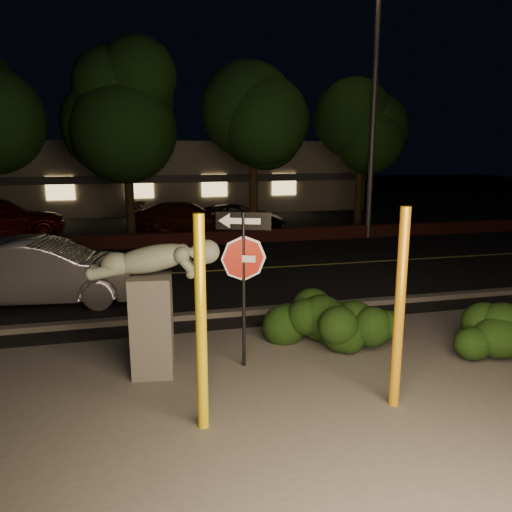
{
  "coord_description": "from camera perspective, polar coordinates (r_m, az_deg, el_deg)",
  "views": [
    {
      "loc": [
        -2.31,
        -7.42,
        3.62
      ],
      "look_at": [
        -0.11,
        1.62,
        1.6
      ],
      "focal_mm": 35.0,
      "sensor_mm": 36.0,
      "label": 1
    }
  ],
  "objects": [
    {
      "name": "brick_wall",
      "position": [
        19.16,
        -6.56,
        2.03
      ],
      "size": [
        40.0,
        0.35,
        0.5
      ],
      "primitive_type": "cube",
      "color": "#4D1D18",
      "rests_on": "ground"
    },
    {
      "name": "yellow_pole_right",
      "position": [
        7.17,
        16.07,
        -5.98
      ],
      "size": [
        0.14,
        0.14,
        2.87
      ],
      "primitive_type": "cylinder",
      "color": "orange",
      "rests_on": "ground"
    },
    {
      "name": "parked_car_darkred",
      "position": [
        21.5,
        -8.0,
        4.26
      ],
      "size": [
        5.06,
        3.32,
        1.36
      ],
      "primitive_type": "imported",
      "rotation": [
        0.0,
        0.0,
        1.24
      ],
      "color": "#40170F",
      "rests_on": "ground"
    },
    {
      "name": "ground",
      "position": [
        17.94,
        -6.01,
        0.53
      ],
      "size": [
        90.0,
        90.0,
        0.0
      ],
      "primitive_type": "plane",
      "color": "black",
      "rests_on": "ground"
    },
    {
      "name": "parked_car_dark",
      "position": [
        22.11,
        -2.22,
        4.36
      ],
      "size": [
        4.65,
        3.1,
        1.19
      ],
      "primitive_type": "imported",
      "rotation": [
        0.0,
        0.0,
        1.28
      ],
      "color": "black",
      "rests_on": "ground"
    },
    {
      "name": "hedge_right",
      "position": [
        9.34,
        11.06,
        -7.26
      ],
      "size": [
        1.78,
        1.18,
        1.08
      ],
      "primitive_type": "ellipsoid",
      "rotation": [
        0.0,
        0.0,
        -0.19
      ],
      "color": "black",
      "rests_on": "ground"
    },
    {
      "name": "hedge_center",
      "position": [
        9.57,
        3.89,
        -6.79
      ],
      "size": [
        2.06,
        1.21,
        1.01
      ],
      "primitive_type": "ellipsoid",
      "rotation": [
        0.0,
        0.0,
        -0.16
      ],
      "color": "black",
      "rests_on": "ground"
    },
    {
      "name": "tree_far_d",
      "position": [
        23.0,
        12.11,
        16.46
      ],
      "size": [
        4.4,
        4.4,
        7.42
      ],
      "color": "black",
      "rests_on": "ground"
    },
    {
      "name": "building",
      "position": [
        32.53,
        -9.72,
        9.21
      ],
      "size": [
        22.0,
        10.2,
        4.0
      ],
      "color": "gray",
      "rests_on": "ground"
    },
    {
      "name": "streetlight",
      "position": [
        20.84,
        12.92,
        18.84
      ],
      "size": [
        1.54,
        0.53,
        10.29
      ],
      "rotation": [
        0.0,
        0.0,
        0.16
      ],
      "color": "#505055",
      "rests_on": "ground"
    },
    {
      "name": "silver_sedan",
      "position": [
        12.76,
        -23.12,
        -1.64
      ],
      "size": [
        4.85,
        2.12,
        1.55
      ],
      "primitive_type": "imported",
      "rotation": [
        0.0,
        0.0,
        1.47
      ],
      "color": "#BCBBC1",
      "rests_on": "ground"
    },
    {
      "name": "road",
      "position": [
        15.05,
        -4.46,
        -1.7
      ],
      "size": [
        80.0,
        8.0,
        0.01
      ],
      "primitive_type": "cube",
      "color": "black",
      "rests_on": "ground"
    },
    {
      "name": "signpost",
      "position": [
        8.04,
        -1.44,
        -0.34
      ],
      "size": [
        0.84,
        0.34,
        2.63
      ],
      "rotation": [
        0.0,
        0.0,
        -0.36
      ],
      "color": "black",
      "rests_on": "ground"
    },
    {
      "name": "patio",
      "position": [
        7.72,
        5.57,
        -15.69
      ],
      "size": [
        14.0,
        6.0,
        0.02
      ],
      "primitive_type": "cube",
      "color": "#4C4944",
      "rests_on": "ground"
    },
    {
      "name": "parking_lot",
      "position": [
        24.8,
        -8.21,
        3.73
      ],
      "size": [
        40.0,
        12.0,
        0.01
      ],
      "primitive_type": "cube",
      "color": "black",
      "rests_on": "ground"
    },
    {
      "name": "curb",
      "position": [
        11.16,
        -1.04,
        -6.36
      ],
      "size": [
        80.0,
        0.25,
        0.12
      ],
      "primitive_type": "cube",
      "color": "#4C4944",
      "rests_on": "ground"
    },
    {
      "name": "yellow_pole_left",
      "position": [
        6.39,
        -6.28,
        -7.91
      ],
      "size": [
        0.14,
        0.14,
        2.85
      ],
      "primitive_type": "cylinder",
      "color": "yellow",
      "rests_on": "ground"
    },
    {
      "name": "tree_far_b",
      "position": [
        20.77,
        -14.91,
        18.57
      ],
      "size": [
        5.2,
        5.2,
        8.41
      ],
      "color": "black",
      "rests_on": "ground"
    },
    {
      "name": "sculpture",
      "position": [
        8.07,
        -11.68,
        -4.22
      ],
      "size": [
        2.08,
        0.78,
        2.22
      ],
      "rotation": [
        0.0,
        0.0,
        -0.12
      ],
      "color": "#4C4944",
      "rests_on": "ground"
    },
    {
      "name": "lane_marking",
      "position": [
        15.04,
        -4.46,
        -1.65
      ],
      "size": [
        80.0,
        0.12,
        0.0
      ],
      "primitive_type": "cube",
      "color": "#B1A846",
      "rests_on": "road"
    },
    {
      "name": "hedge_far_right",
      "position": [
        9.66,
        25.73,
        -7.69
      ],
      "size": [
        1.54,
        0.98,
        1.05
      ],
      "primitive_type": "ellipsoid",
      "rotation": [
        0.0,
        0.0,
        -0.02
      ],
      "color": "black",
      "rests_on": "ground"
    },
    {
      "name": "tree_far_c",
      "position": [
        20.89,
        -0.32,
        17.84
      ],
      "size": [
        4.8,
        4.8,
        7.84
      ],
      "color": "black",
      "rests_on": "ground"
    }
  ]
}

